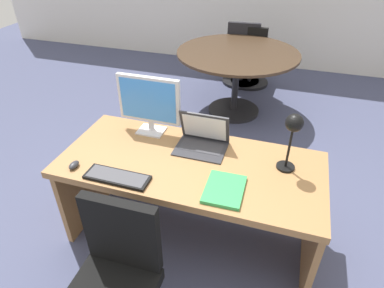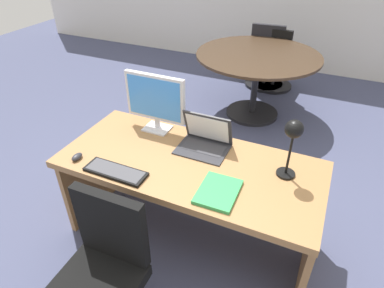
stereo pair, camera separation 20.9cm
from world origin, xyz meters
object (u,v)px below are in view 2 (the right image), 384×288
object	(u,v)px
desk	(192,179)
keyboard	(116,172)
meeting_chair_far	(274,64)
desk_lamp	(293,137)
meeting_table	(257,69)
laptop	(206,137)
meeting_chair_near	(266,62)
office_chair	(103,283)
mouse	(77,157)
monitor	(155,99)
book	(218,192)

from	to	relation	value
desk	keyboard	world-z (taller)	keyboard
meeting_chair_far	desk_lamp	bearing A→B (deg)	-77.03
keyboard	meeting_table	bearing A→B (deg)	83.21
laptop	desk_lamp	size ratio (longest dim) A/B	0.86
meeting_chair_near	desk	bearing A→B (deg)	-86.61
desk_lamp	office_chair	world-z (taller)	desk_lamp
laptop	desk_lamp	bearing A→B (deg)	-10.50
laptop	mouse	distance (m)	0.89
monitor	book	bearing A→B (deg)	-35.20
keyboard	mouse	bearing A→B (deg)	177.50
desk_lamp	keyboard	bearing A→B (deg)	-157.70
monitor	keyboard	distance (m)	0.63
desk	laptop	xyz separation A→B (m)	(0.03, 0.17, 0.26)
laptop	meeting_table	size ratio (longest dim) A/B	0.25
book	mouse	bearing A→B (deg)	-175.37
monitor	desk_lamp	world-z (taller)	monitor
desk	mouse	bearing A→B (deg)	-154.95
mouse	meeting_chair_far	size ratio (longest dim) A/B	0.10
meeting_chair_near	meeting_table	bearing A→B (deg)	-84.89
mouse	meeting_chair_near	xyz separation A→B (m)	(0.53, 3.29, -0.37)
book	meeting_chair_near	size ratio (longest dim) A/B	0.32
laptop	meeting_table	world-z (taller)	laptop
desk_lamp	mouse	bearing A→B (deg)	-163.35
monitor	meeting_chair_far	bearing A→B (deg)	82.67
office_chair	mouse	bearing A→B (deg)	135.81
desk_lamp	book	world-z (taller)	desk_lamp
keyboard	desk_lamp	size ratio (longest dim) A/B	1.01
desk_lamp	office_chair	size ratio (longest dim) A/B	0.46
monitor	mouse	xyz separation A→B (m)	(-0.30, -0.57, -0.24)
desk_lamp	book	xyz separation A→B (m)	(-0.33, -0.32, -0.29)
monitor	desk_lamp	size ratio (longest dim) A/B	1.14
office_chair	desk_lamp	bearing A→B (deg)	48.83
monitor	mouse	distance (m)	0.68
desk_lamp	book	bearing A→B (deg)	-136.40
laptop	meeting_chair_far	xyz separation A→B (m)	(-0.08, 2.79, -0.44)
meeting_chair_far	office_chair	bearing A→B (deg)	-91.91
desk	office_chair	xyz separation A→B (m)	(-0.18, -0.84, -0.19)
laptop	meeting_table	distance (m)	1.91
book	meeting_chair_near	xyz separation A→B (m)	(-0.46, 3.21, -0.36)
mouse	book	size ratio (longest dim) A/B	0.30
monitor	office_chair	size ratio (longest dim) A/B	0.52
desk_lamp	meeting_table	world-z (taller)	desk_lamp
mouse	monitor	bearing A→B (deg)	61.79
mouse	book	bearing A→B (deg)	4.63
mouse	meeting_table	size ratio (longest dim) A/B	0.06
book	meeting_chair_far	xyz separation A→B (m)	(-0.34, 3.21, -0.37)
book	meeting_chair_far	distance (m)	3.25
desk	meeting_chair_near	world-z (taller)	meeting_chair_near
mouse	meeting_chair_far	world-z (taller)	meeting_chair_far
mouse	desk_lamp	bearing A→B (deg)	16.65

